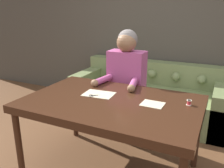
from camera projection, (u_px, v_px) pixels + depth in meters
wall_back at (163, 26)px, 3.63m from camera, size 8.00×0.06×2.60m
dining_table at (111, 107)px, 2.16m from camera, size 1.57×1.03×0.77m
couch at (148, 97)px, 3.56m from camera, size 2.19×0.90×0.78m
person at (126, 85)px, 2.80m from camera, size 0.50×0.59×1.34m
pattern_paper_main at (99, 94)px, 2.29m from camera, size 0.31×0.23×0.00m
pattern_paper_offcut at (153, 104)px, 2.05m from camera, size 0.19×0.16×0.00m
scissors at (95, 95)px, 2.25m from camera, size 0.18×0.16×0.01m
thread_spool at (189, 103)px, 2.02m from camera, size 0.04×0.04×0.05m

